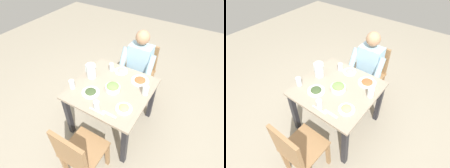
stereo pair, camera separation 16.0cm
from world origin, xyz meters
TOP-DOWN VIEW (x-y plane):
  - ground_plane at (0.00, 0.00)m, footprint 8.00×8.00m
  - dining_table at (0.00, 0.00)m, footprint 0.92×0.92m
  - chair_near at (-0.06, -0.79)m, footprint 0.40×0.40m
  - chair_far at (-0.10, 0.79)m, footprint 0.40×0.40m
  - diner_near at (-0.06, -0.58)m, footprint 0.48×0.53m
  - water_pitcher at (0.33, -0.04)m, footprint 0.16×0.12m
  - salad_bowl at (-0.03, 0.03)m, footprint 0.18×0.18m
  - plate_rice_curry at (-0.24, -0.28)m, footprint 0.23×0.23m
  - plate_beans at (0.05, -0.33)m, footprint 0.17×0.17m
  - plate_fries at (-0.28, 0.22)m, footprint 0.18×0.18m
  - plate_dolmas at (0.17, 0.20)m, footprint 0.21×0.21m
  - water_glass_by_pitcher at (-0.38, -0.11)m, footprint 0.08×0.08m
  - water_glass_near_right at (-0.03, 0.36)m, footprint 0.06×0.06m
  - water_glass_near_left at (0.19, -0.30)m, footprint 0.06×0.06m
  - water_glass_center at (0.41, 0.24)m, footprint 0.07×0.07m
  - fork_near at (-0.18, 0.36)m, footprint 0.17×0.03m
  - knife_near at (-0.05, 0.39)m, footprint 0.19×0.02m
  - fork_far at (0.13, -0.33)m, footprint 0.17×0.09m

SIDE VIEW (x-z plane):
  - ground_plane at x=0.00m, z-range 0.00..0.00m
  - chair_near at x=-0.06m, z-range 0.06..0.96m
  - chair_far at x=-0.10m, z-range 0.06..0.96m
  - dining_table at x=0.00m, z-range 0.24..0.96m
  - diner_near at x=-0.06m, z-range 0.06..1.25m
  - fork_near at x=-0.18m, z-range 0.72..0.72m
  - knife_near at x=-0.05m, z-range 0.72..0.72m
  - fork_far at x=0.13m, z-range 0.72..0.72m
  - plate_rice_curry at x=-0.24m, z-range 0.71..0.75m
  - plate_dolmas at x=0.17m, z-range 0.71..0.75m
  - plate_beans at x=0.05m, z-range 0.71..0.75m
  - plate_fries at x=-0.28m, z-range 0.71..0.76m
  - salad_bowl at x=-0.03m, z-range 0.71..0.80m
  - water_glass_near_left at x=0.19m, z-range 0.72..0.82m
  - water_glass_near_right at x=-0.03m, z-range 0.72..0.83m
  - water_glass_by_pitcher at x=-0.38m, z-range 0.72..0.83m
  - water_glass_center at x=0.41m, z-range 0.72..0.83m
  - water_pitcher at x=0.33m, z-range 0.72..0.91m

